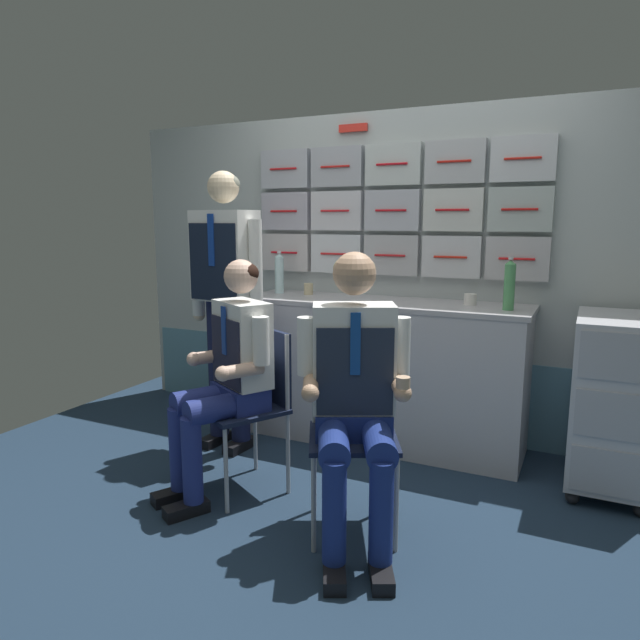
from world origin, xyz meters
TOP-DOWN VIEW (x-y plane):
  - ground at (0.00, 0.00)m, footprint 4.80×4.80m
  - galley_bulkhead at (-0.01, 1.37)m, footprint 4.20×0.14m
  - galley_counter at (-0.03, 1.09)m, footprint 1.85×0.53m
  - service_trolley at (1.32, 0.97)m, footprint 0.40×0.65m
  - folding_chair_left at (-0.41, 0.18)m, footprint 0.54×0.54m
  - crew_member_left at (-0.49, 0.04)m, footprint 0.57×0.65m
  - folding_chair_right at (0.19, 0.06)m, footprint 0.53×0.53m
  - crew_member_right at (0.26, -0.08)m, footprint 0.58×0.70m
  - crew_member_standing at (-0.87, 0.58)m, footprint 0.54×0.29m
  - water_bottle_short at (-0.81, 1.15)m, footprint 0.06×0.06m
  - sparkling_bottle_green at (0.75, 1.04)m, footprint 0.06×0.06m
  - paper_cup_tan at (0.52, 1.15)m, footprint 0.07×0.07m
  - coffee_cup_white at (-0.59, 1.17)m, footprint 0.06×0.06m

SIDE VIEW (x-z plane):
  - ground at x=0.00m, z-range -0.04..0.00m
  - galley_counter at x=-0.03m, z-range 0.00..0.94m
  - service_trolley at x=1.32m, z-range 0.03..0.98m
  - folding_chair_left at x=-0.41m, z-range 0.11..0.97m
  - folding_chair_right at x=0.19m, z-range 0.11..0.97m
  - crew_member_left at x=-0.49m, z-range 0.06..1.31m
  - crew_member_right at x=0.26m, z-range 0.08..1.38m
  - paper_cup_tan at x=0.52m, z-range 0.94..1.00m
  - coffee_cup_white at x=-0.59m, z-range 0.94..1.02m
  - crew_member_standing at x=-0.87m, z-range 0.18..1.91m
  - water_bottle_short at x=-0.81m, z-range 0.93..1.22m
  - sparkling_bottle_green at x=0.75m, z-range 0.93..1.23m
  - galley_bulkhead at x=-0.01m, z-range 0.03..2.18m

